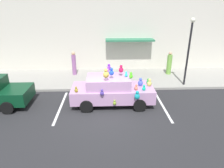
% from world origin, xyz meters
% --- Properties ---
extents(ground_plane, '(60.00, 60.00, 0.00)m').
position_xyz_m(ground_plane, '(0.00, 0.00, 0.00)').
color(ground_plane, '#262628').
extents(sidewalk, '(24.00, 4.00, 0.15)m').
position_xyz_m(sidewalk, '(0.00, 5.00, 0.07)').
color(sidewalk, gray).
rests_on(sidewalk, ground).
extents(storefront_building, '(24.00, 1.25, 6.40)m').
position_xyz_m(storefront_building, '(0.02, 7.14, 3.19)').
color(storefront_building, beige).
rests_on(storefront_building, ground).
extents(parking_stripe_front, '(0.12, 3.60, 0.01)m').
position_xyz_m(parking_stripe_front, '(3.03, 1.00, 0.00)').
color(parking_stripe_front, silver).
rests_on(parking_stripe_front, ground).
extents(parking_stripe_rear, '(0.12, 3.60, 0.01)m').
position_xyz_m(parking_stripe_rear, '(-2.37, 1.00, 0.00)').
color(parking_stripe_rear, silver).
rests_on(parking_stripe_rear, ground).
extents(plush_covered_car, '(4.29, 2.08, 2.20)m').
position_xyz_m(plush_covered_car, '(0.33, 1.27, 0.81)').
color(plush_covered_car, '#B789B6').
rests_on(plush_covered_car, ground).
extents(teddy_bear_on_sidewalk, '(0.31, 0.26, 0.59)m').
position_xyz_m(teddy_bear_on_sidewalk, '(1.33, 3.55, 0.42)').
color(teddy_bear_on_sidewalk, beige).
rests_on(teddy_bear_on_sidewalk, sidewalk).
extents(street_lamp_post, '(0.28, 0.28, 4.16)m').
position_xyz_m(street_lamp_post, '(5.13, 3.50, 2.68)').
color(street_lamp_post, black).
rests_on(street_lamp_post, sidewalk).
extents(pedestrian_near_shopfront, '(0.30, 0.30, 1.73)m').
position_xyz_m(pedestrian_near_shopfront, '(-2.27, 5.79, 0.98)').
color(pedestrian_near_shopfront, '#955996').
rests_on(pedestrian_near_shopfront, sidewalk).
extents(pedestrian_walking_past, '(0.35, 0.35, 1.68)m').
position_xyz_m(pedestrian_walking_past, '(4.75, 5.64, 0.93)').
color(pedestrian_walking_past, '#6DA742').
rests_on(pedestrian_walking_past, sidewalk).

